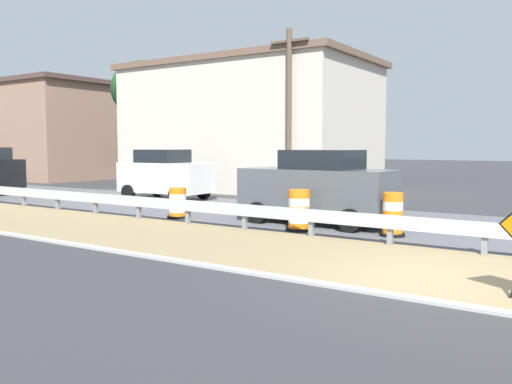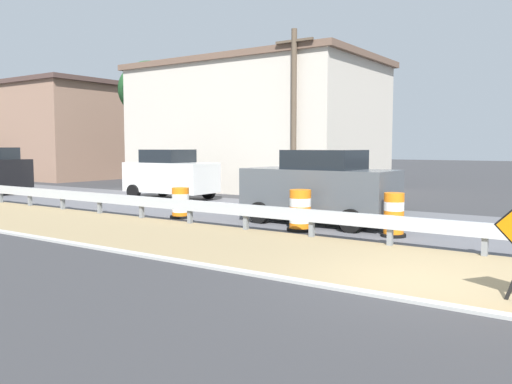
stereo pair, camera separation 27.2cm
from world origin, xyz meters
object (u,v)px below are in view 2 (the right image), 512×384
Objects in this scene: car_mid_far_lane at (170,174)px; utility_pole_near at (294,112)px; traffic_barrel_nearest at (394,217)px; traffic_barrel_close at (300,212)px; traffic_barrel_mid at (181,204)px; car_lead_far_lane at (319,187)px.

utility_pole_near is at bearing 31.48° from car_mid_far_lane.
traffic_barrel_nearest is at bearing -134.03° from utility_pole_near.
traffic_barrel_close reaches higher than traffic_barrel_mid.
traffic_barrel_close is at bearing -90.90° from traffic_barrel_mid.
car_lead_far_lane is at bearing -72.63° from traffic_barrel_mid.
car_lead_far_lane is 1.12× the size of car_mid_far_lane.
utility_pole_near reaches higher than traffic_barrel_mid.
traffic_barrel_nearest is 6.87m from traffic_barrel_mid.
car_lead_far_lane is at bearing -20.44° from car_mid_far_lane.
utility_pole_near reaches higher than traffic_barrel_close.
traffic_barrel_close is (-0.55, 2.41, 0.00)m from traffic_barrel_nearest.
traffic_barrel_close is at bearing 98.01° from car_lead_far_lane.
car_lead_far_lane is at bearing -143.32° from utility_pole_near.
traffic_barrel_close is 4.44m from traffic_barrel_mid.
traffic_barrel_mid is 0.13× the size of utility_pole_near.
car_lead_far_lane is at bearing 6.93° from traffic_barrel_close.
car_mid_far_lane is (3.77, 11.37, 0.56)m from traffic_barrel_nearest.
car_lead_far_lane is (0.86, 2.58, 0.58)m from traffic_barrel_nearest.
utility_pole_near reaches higher than car_mid_far_lane.
utility_pole_near is at bearing 0.68° from traffic_barrel_mid.
traffic_barrel_nearest is 0.25× the size of car_lead_far_lane.
car_lead_far_lane is at bearing 71.61° from traffic_barrel_nearest.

